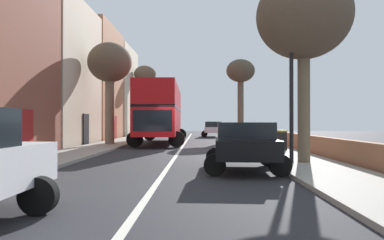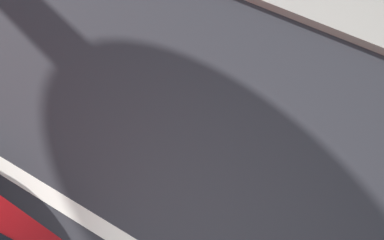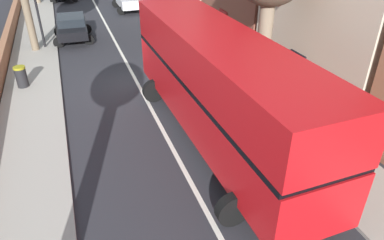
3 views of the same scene
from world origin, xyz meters
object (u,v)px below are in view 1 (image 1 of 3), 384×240
street_tree_right_1 (304,18)px  street_tree_right_3 (241,75)px  street_tree_left_0 (110,66)px  double_decker_bus (161,111)px  litter_bin_right (282,140)px  parked_car_white_right_2 (213,128)px  street_tree_left_4 (145,80)px  parked_car_black_right_1 (244,143)px  lamppost_right (291,58)px

street_tree_right_1 → street_tree_right_3: bearing=90.0°
street_tree_left_0 → double_decker_bus: bearing=37.5°
street_tree_right_3 → litter_bin_right: street_tree_right_3 is taller
parked_car_white_right_2 → street_tree_right_1: 24.67m
street_tree_left_4 → parked_car_white_right_2: bearing=-22.9°
street_tree_left_4 → litter_bin_right: size_ratio=7.76×
parked_car_black_right_1 → lamppost_right: size_ratio=0.63×
double_decker_bus → street_tree_right_3: 10.24m
parked_car_black_right_1 → street_tree_right_3: (2.35, 21.14, 5.03)m
double_decker_bus → street_tree_left_0: bearing=-142.5°
street_tree_left_0 → street_tree_right_1: street_tree_right_1 is taller
double_decker_bus → street_tree_right_3: bearing=47.0°
street_tree_right_3 → street_tree_left_4: bearing=142.2°
street_tree_right_3 → parked_car_white_right_2: bearing=117.4°
parked_car_white_right_2 → street_tree_right_1: size_ratio=0.67×
lamppost_right → parked_car_white_right_2: bearing=94.2°
street_tree_right_1 → street_tree_left_4: bearing=110.1°
street_tree_right_1 → lamppost_right: bearing=-146.4°
double_decker_bus → parked_car_black_right_1: size_ratio=2.90×
street_tree_right_3 → lamppost_right: (-0.55, -19.99, -2.11)m
street_tree_right_3 → lamppost_right: size_ratio=1.14×
double_decker_bus → litter_bin_right: 10.21m
street_tree_left_0 → street_tree_right_3: street_tree_right_3 is taller
parked_car_white_right_2 → street_tree_right_3: size_ratio=0.63×
parked_car_white_right_2 → street_tree_left_4: 9.98m
lamppost_right → street_tree_left_0: bearing=130.8°
parked_car_black_right_1 → street_tree_left_4: size_ratio=0.50×
double_decker_bus → litter_bin_right: (7.00, -7.23, -1.72)m
street_tree_left_4 → street_tree_right_3: bearing=-37.8°
parked_car_white_right_2 → street_tree_right_1: street_tree_right_1 is taller
litter_bin_right → double_decker_bus: bearing=134.1°
street_tree_right_1 → parked_car_black_right_1: bearing=-147.2°
parked_car_white_right_2 → street_tree_right_3: (2.35, -4.53, 5.00)m
street_tree_right_1 → street_tree_right_3: 19.64m
parked_car_white_right_2 → street_tree_left_0: street_tree_left_0 is taller
street_tree_left_0 → lamppost_right: (9.12, -10.57, -1.45)m
parked_car_black_right_1 → street_tree_right_1: street_tree_right_1 is taller
street_tree_left_0 → street_tree_right_1: 14.06m
parked_car_white_right_2 → lamppost_right: lamppost_right is taller
double_decker_bus → litter_bin_right: size_ratio=11.35×
parked_car_white_right_2 → parked_car_black_right_1: bearing=-90.0°
lamppost_right → street_tree_right_1: bearing=33.6°
parked_car_white_right_2 → street_tree_right_1: (2.34, -24.16, 4.40)m
street_tree_right_3 → lamppost_right: street_tree_right_3 is taller
street_tree_left_4 → lamppost_right: bearing=-71.1°
litter_bin_right → parked_car_black_right_1: bearing=-112.1°
parked_car_black_right_1 → street_tree_left_0: (-7.32, 11.72, 4.37)m
parked_car_black_right_1 → litter_bin_right: bearing=67.9°
street_tree_left_4 → double_decker_bus: bearing=-76.8°
street_tree_right_3 → litter_bin_right: bearing=-88.2°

